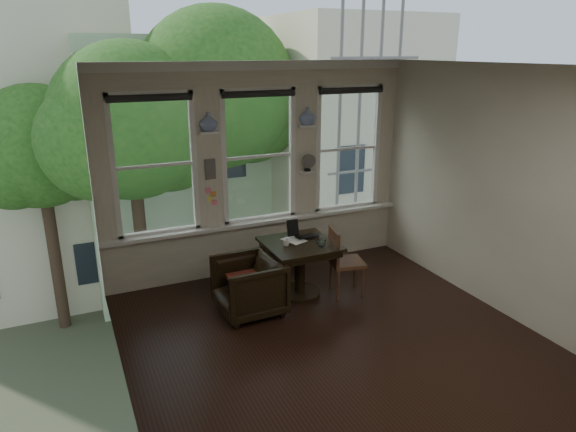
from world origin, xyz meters
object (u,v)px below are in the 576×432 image
armchair_left (249,286)px  laptop (310,238)px  side_chair_right (347,262)px  table (300,269)px  mug (286,242)px

armchair_left → laptop: laptop is taller
side_chair_right → laptop: size_ratio=2.70×
table → mug: size_ratio=9.48×
side_chair_right → mug: (-0.80, 0.19, 0.33)m
armchair_left → side_chair_right: 1.38m
armchair_left → table: bearing=101.5°
table → side_chair_right: 0.64m
side_chair_right → mug: side_chair_right is taller
mug → armchair_left: bearing=-165.2°
side_chair_right → laptop: 0.59m
mug → side_chair_right: bearing=-13.3°
armchair_left → laptop: 1.08m
armchair_left → mug: mug is taller
laptop → mug: size_ratio=3.59×
mug → laptop: bearing=14.9°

